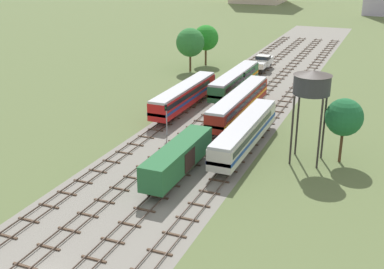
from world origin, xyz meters
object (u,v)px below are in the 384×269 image
passenger_coach_centre_left_mid (239,102)px  signal_post_nearest (166,115)px  diesel_railcar_centre_near (245,132)px  signal_post_near (244,82)px  freight_boxcar_centre_left_nearest (178,157)px  shunter_loco_left_farther (264,62)px  diesel_railcar_far_left_midfar (184,94)px  diesel_railcar_left_far (235,80)px  water_tower (312,84)px

passenger_coach_centre_left_mid → signal_post_nearest: signal_post_nearest is taller
diesel_railcar_centre_near → signal_post_near: bearing=107.2°
freight_boxcar_centre_left_nearest → shunter_loco_left_farther: freight_boxcar_centre_left_nearest is taller
signal_post_nearest → signal_post_near: signal_post_near is taller
diesel_railcar_centre_near → diesel_railcar_far_left_midfar: size_ratio=1.00×
signal_post_near → freight_boxcar_centre_left_nearest: bearing=-86.0°
diesel_railcar_centre_near → diesel_railcar_left_far: bearing=110.7°
diesel_railcar_left_far → signal_post_nearest: (-2.31, -23.26, 0.34)m
shunter_loco_left_farther → water_tower: bearing=-68.8°
passenger_coach_centre_left_mid → freight_boxcar_centre_left_nearest: bearing=-90.0°
freight_boxcar_centre_left_nearest → passenger_coach_centre_left_mid: size_ratio=0.64×
freight_boxcar_centre_left_nearest → diesel_railcar_left_far: 35.10m
passenger_coach_centre_left_mid → diesel_railcar_left_far: (-4.61, 12.31, -0.02)m
water_tower → signal_post_nearest: bearing=176.0°
passenger_coach_centre_left_mid → water_tower: 18.86m
signal_post_nearest → shunter_loco_left_farther: bearing=86.9°
diesel_railcar_far_left_midfar → diesel_railcar_centre_near: bearing=-42.5°
signal_post_nearest → signal_post_near: bearing=77.7°
freight_boxcar_centre_left_nearest → diesel_railcar_far_left_midfar: bearing=111.8°
diesel_railcar_far_left_midfar → signal_post_nearest: size_ratio=4.49×
diesel_railcar_left_far → signal_post_near: signal_post_near is taller
passenger_coach_centre_left_mid → signal_post_near: bearing=102.8°
freight_boxcar_centre_left_nearest → signal_post_near: (-2.31, 32.67, 0.60)m
signal_post_near → shunter_loco_left_farther: bearing=96.1°
passenger_coach_centre_left_mid → signal_post_nearest: bearing=-122.3°
passenger_coach_centre_left_mid → shunter_loco_left_farther: passenger_coach_centre_left_mid is taller
shunter_loco_left_farther → water_tower: size_ratio=0.75×
shunter_loco_left_farther → signal_post_nearest: bearing=-93.1°
freight_boxcar_centre_left_nearest → diesel_railcar_centre_near: 11.36m
passenger_coach_centre_left_mid → water_tower: bearing=-44.7°
signal_post_nearest → diesel_railcar_centre_near: bearing=-5.8°
water_tower → diesel_railcar_far_left_midfar: bearing=149.3°
diesel_railcar_far_left_midfar → signal_post_nearest: (2.31, -11.51, 0.34)m
freight_boxcar_centre_left_nearest → signal_post_near: bearing=94.0°
diesel_railcar_centre_near → diesel_railcar_far_left_midfar: bearing=137.5°
diesel_railcar_centre_near → passenger_coach_centre_left_mid: 12.96m
freight_boxcar_centre_left_nearest → diesel_railcar_left_far: (-4.62, 34.80, 0.15)m
freight_boxcar_centre_left_nearest → diesel_railcar_far_left_midfar: size_ratio=0.68×
shunter_loco_left_farther → water_tower: (17.05, -44.05, 7.63)m
signal_post_nearest → water_tower: bearing=-4.0°
passenger_coach_centre_left_mid → diesel_railcar_far_left_midfar: bearing=176.5°
passenger_coach_centre_left_mid → shunter_loco_left_farther: 32.07m
freight_boxcar_centre_left_nearest → passenger_coach_centre_left_mid: bearing=90.0°
passenger_coach_centre_left_mid → signal_post_nearest: 12.96m
signal_post_nearest → signal_post_near: size_ratio=0.96×
freight_boxcar_centre_left_nearest → diesel_railcar_left_far: bearing=97.6°
diesel_railcar_far_left_midfar → signal_post_nearest: bearing=-78.7°
diesel_railcar_left_far → signal_post_near: 3.17m
diesel_railcar_left_far → water_tower: 30.77m
passenger_coach_centre_left_mid → diesel_railcar_centre_near: bearing=-69.2°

